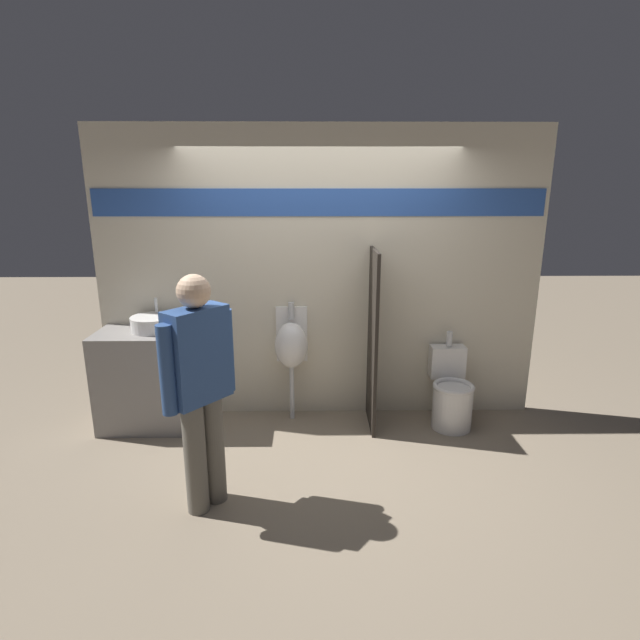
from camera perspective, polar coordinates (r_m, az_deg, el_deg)
The scene contains 9 objects.
ground_plane at distance 4.54m, azimuth 0.03°, elevation -13.46°, with size 16.00×16.00×0.00m, color gray.
display_wall at distance 4.66m, azimuth -0.07°, elevation 5.10°, with size 4.11×0.07×2.70m.
sink_counter at distance 4.86m, azimuth -18.80°, elevation -6.43°, with size 0.90×0.53×0.91m.
sink_basin at distance 4.74m, azimuth -18.56°, elevation -0.35°, with size 0.39×0.39×0.27m.
cell_phone at distance 4.54m, azimuth -16.44°, elevation -1.62°, with size 0.07×0.14×0.01m.
divider_near_counter at distance 4.52m, azimuth 6.04°, elevation -2.37°, with size 0.03×0.55×1.64m.
urinal_near_counter at distance 4.65m, azimuth -3.30°, elevation -2.87°, with size 0.31×0.30×1.13m.
toilet at distance 4.82m, azimuth 14.75°, elevation -8.32°, with size 0.38×0.54×0.85m.
person_in_vest at distance 3.41m, azimuth -13.55°, elevation -7.19°, with size 0.40×0.47×1.65m.
Camera 1 is at (-0.05, -3.98, 2.19)m, focal length 28.00 mm.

